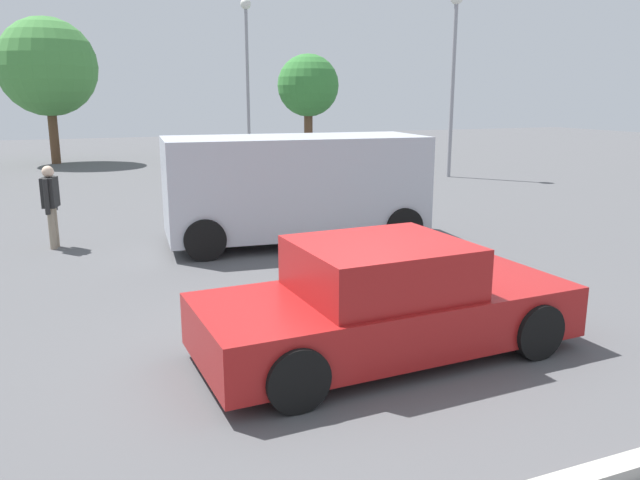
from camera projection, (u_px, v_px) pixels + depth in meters
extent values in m
plane|color=#515154|center=(348.00, 349.00, 7.27)|extent=(80.00, 80.00, 0.00)
cube|color=maroon|center=(387.00, 315.00, 7.07)|extent=(4.37, 1.90, 0.59)
cube|color=maroon|center=(380.00, 267.00, 6.90)|extent=(1.87, 1.67, 0.57)
cube|color=slate|center=(444.00, 259.00, 7.25)|extent=(0.11, 1.48, 0.48)
cube|color=slate|center=(310.00, 276.00, 6.56)|extent=(0.11, 1.48, 0.48)
cylinder|color=black|center=(449.00, 290.00, 8.42)|extent=(0.65, 0.24, 0.64)
cylinder|color=black|center=(536.00, 331.00, 6.97)|extent=(0.65, 0.24, 0.64)
cylinder|color=black|center=(243.00, 322.00, 7.24)|extent=(0.65, 0.24, 0.64)
cylinder|color=black|center=(296.00, 378.00, 5.79)|extent=(0.65, 0.24, 0.64)
ellipsoid|color=beige|center=(372.00, 262.00, 10.11)|extent=(0.45, 0.48, 0.27)
sphere|color=beige|center=(374.00, 253.00, 10.33)|extent=(0.22, 0.22, 0.22)
sphere|color=beige|center=(375.00, 253.00, 10.41)|extent=(0.10, 0.10, 0.10)
cylinder|color=beige|center=(368.00, 270.00, 10.28)|extent=(0.06, 0.06, 0.14)
cylinder|color=beige|center=(378.00, 271.00, 10.25)|extent=(0.06, 0.06, 0.14)
cylinder|color=beige|center=(366.00, 274.00, 10.05)|extent=(0.06, 0.06, 0.14)
cylinder|color=beige|center=(376.00, 275.00, 10.02)|extent=(0.06, 0.06, 0.14)
sphere|color=beige|center=(370.00, 263.00, 9.88)|extent=(0.12, 0.12, 0.12)
cube|color=#B2B7C1|center=(295.00, 184.00, 12.37)|extent=(5.23, 2.50, 1.89)
cube|color=slate|center=(165.00, 168.00, 11.56)|extent=(0.21, 1.72, 0.76)
cylinder|color=black|center=(205.00, 240.00, 11.10)|extent=(0.78, 0.32, 0.76)
cylinder|color=black|center=(194.00, 219.00, 12.89)|extent=(0.78, 0.32, 0.76)
cylinder|color=black|center=(403.00, 227.00, 12.20)|extent=(0.78, 0.32, 0.76)
cylinder|color=black|center=(367.00, 210.00, 13.99)|extent=(0.78, 0.32, 0.76)
cylinder|color=gray|center=(55.00, 227.00, 12.07)|extent=(0.13, 0.13, 0.81)
cylinder|color=gray|center=(52.00, 229.00, 11.91)|extent=(0.13, 0.13, 0.81)
cube|color=#262626|center=(50.00, 192.00, 11.83)|extent=(0.34, 0.45, 0.57)
cylinder|color=#262626|center=(54.00, 193.00, 12.08)|extent=(0.09, 0.09, 0.67)
cylinder|color=#262626|center=(46.00, 197.00, 11.61)|extent=(0.09, 0.09, 0.67)
sphere|color=beige|center=(48.00, 172.00, 11.74)|extent=(0.22, 0.22, 0.22)
cylinder|color=gray|center=(248.00, 87.00, 26.75)|extent=(0.14, 0.14, 6.48)
sphere|color=silver|center=(246.00, 4.00, 25.98)|extent=(0.44, 0.44, 0.44)
cylinder|color=gray|center=(452.00, 92.00, 21.96)|extent=(0.14, 0.14, 6.01)
cylinder|color=brown|center=(308.00, 134.00, 28.79)|extent=(0.39, 0.39, 2.29)
sphere|color=#387F38|center=(308.00, 85.00, 28.30)|extent=(2.80, 2.80, 2.80)
cylinder|color=brown|center=(54.00, 134.00, 26.73)|extent=(0.39, 0.39, 2.53)
sphere|color=#478C42|center=(47.00, 67.00, 26.10)|extent=(4.09, 4.09, 4.09)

